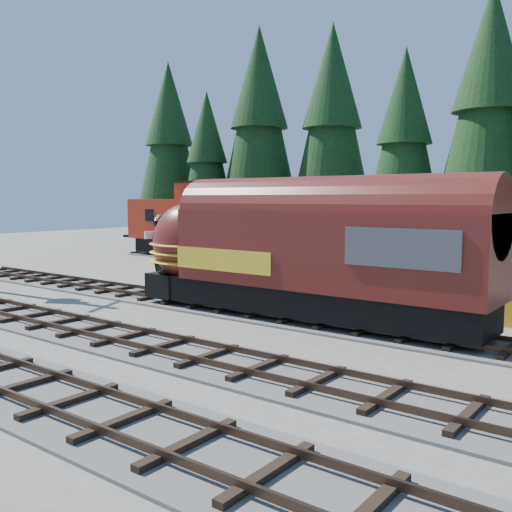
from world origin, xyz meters
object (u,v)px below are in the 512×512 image
Objects in this scene: pickup_truck_b at (204,263)px; caboose at (188,223)px; pickup_truck_a at (202,263)px; locomotive at (290,257)px; depot at (407,234)px.

caboose is at bearing 47.91° from pickup_truck_b.
pickup_truck_a reaches higher than pickup_truck_b.
pickup_truck_b is (8.78, -7.71, -1.83)m from caboose.
pickup_truck_a is (-9.66, 5.61, -1.44)m from locomotive.
caboose is (-20.81, 7.50, -0.31)m from depot.
depot is 1.91× the size of pickup_truck_a.
pickup_truck_a is at bearing -175.57° from depot.
locomotive is at bearing -122.60° from pickup_truck_b.
pickup_truck_b is at bearing -41.30° from caboose.
depot is 2.24× the size of pickup_truck_b.
pickup_truck_b is at bearing -179.00° from depot.
caboose is at bearing 160.18° from depot.
pickup_truck_b is (-0.49, 0.68, -0.11)m from pickup_truck_a.
depot is at bearing 73.76° from locomotive.
caboose is at bearing 65.11° from pickup_truck_a.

